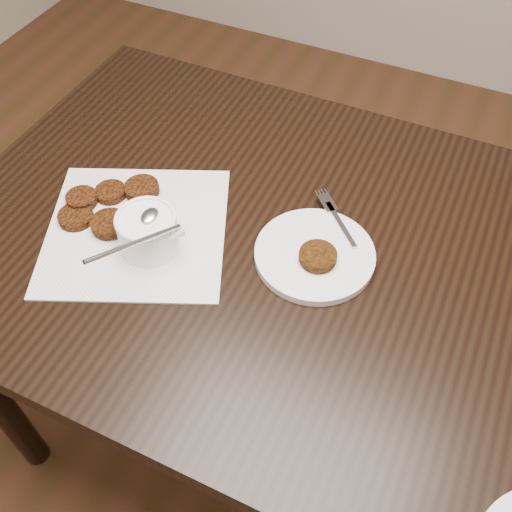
{
  "coord_description": "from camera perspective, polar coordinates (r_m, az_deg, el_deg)",
  "views": [
    {
      "loc": [
        0.21,
        -0.45,
        1.52
      ],
      "look_at": [
        -0.04,
        0.09,
        0.8
      ],
      "focal_mm": 40.93,
      "sensor_mm": 36.0,
      "label": 1
    }
  ],
  "objects": [
    {
      "name": "floor",
      "position": [
        1.6,
        -0.15,
        -21.55
      ],
      "size": [
        4.0,
        4.0,
        0.0
      ],
      "primitive_type": "plane",
      "color": "brown",
      "rests_on": "ground"
    },
    {
      "name": "table",
      "position": [
        1.32,
        4.18,
        -10.14
      ],
      "size": [
        1.32,
        0.85,
        0.75
      ],
      "primitive_type": "cube",
      "color": "black",
      "rests_on": "floor"
    },
    {
      "name": "napkin",
      "position": [
        1.06,
        -11.59,
        2.5
      ],
      "size": [
        0.41,
        0.41,
        0.0
      ],
      "primitive_type": "cube",
      "rotation": [
        0.0,
        0.0,
        0.41
      ],
      "color": "white",
      "rests_on": "table"
    },
    {
      "name": "sauce_ramekin",
      "position": [
        0.98,
        -10.79,
        3.71
      ],
      "size": [
        0.17,
        0.17,
        0.14
      ],
      "primitive_type": null,
      "rotation": [
        0.0,
        0.0,
        0.34
      ],
      "color": "white",
      "rests_on": "napkin"
    },
    {
      "name": "patty_cluster",
      "position": [
        1.09,
        -14.19,
        4.75
      ],
      "size": [
        0.23,
        0.23,
        0.02
      ],
      "primitive_type": null,
      "rotation": [
        0.0,
        0.0,
        0.08
      ],
      "color": "#5A280B",
      "rests_on": "napkin"
    },
    {
      "name": "plate_with_patty",
      "position": [
        0.99,
        5.78,
        0.42
      ],
      "size": [
        0.29,
        0.29,
        0.03
      ],
      "primitive_type": null,
      "rotation": [
        0.0,
        0.0,
        -0.79
      ],
      "color": "white",
      "rests_on": "table"
    }
  ]
}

